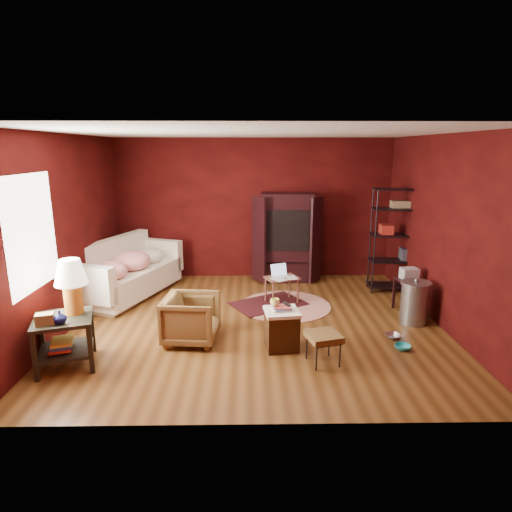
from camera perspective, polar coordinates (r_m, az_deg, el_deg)
The scene contains 18 objects.
room at distance 6.20m, azimuth -0.34°, elevation 3.13°, with size 5.54×5.04×2.84m.
sofa at distance 7.96m, azimuth -16.52°, elevation -2.57°, with size 1.95×0.57×0.76m, color white.
armchair at distance 5.95m, azimuth -8.61°, elevation -7.99°, with size 0.70×0.66×0.73m, color black.
pet_bowl_steel at distance 6.37m, azimuth 17.87°, elevation -9.46°, with size 0.22×0.05×0.22m, color #B1B3B8.
pet_bowl_turquoise at distance 6.07m, azimuth 19.02°, elevation -10.82°, with size 0.21×0.07×0.21m, color #27B0B9.
vase at distance 5.45m, azimuth -24.69°, elevation -7.46°, with size 0.15×0.16×0.15m, color #0D0F42.
mug at distance 5.59m, azimuth 2.52°, elevation -6.06°, with size 0.12×0.10×0.12m, color #FFFC7C.
side_table at distance 5.65m, azimuth -23.83°, elevation -5.73°, with size 0.83×0.83×1.31m.
sofa_cushions at distance 7.95m, azimuth -16.86°, elevation -2.00°, with size 1.61×2.42×0.94m.
hamper at distance 5.73m, azimuth 3.43°, elevation -9.63°, with size 0.49×0.49×0.61m.
footstool at distance 5.39m, azimuth 9.00°, elevation -10.69°, with size 0.47×0.47×0.39m.
rug_round at distance 7.30m, azimuth 3.94°, elevation -6.61°, with size 1.93×1.93×0.01m.
rug_oriental at distance 7.35m, azimuth 1.65°, elevation -6.35°, with size 1.42×1.28×0.01m.
laptop_desk at distance 7.32m, azimuth 3.44°, elevation -3.20°, with size 0.64×0.56×0.66m.
tv_armoire at distance 8.49m, azimuth 4.10°, elevation 2.71°, with size 1.38×0.73×1.75m.
wire_shelving at distance 8.20m, azimuth 18.44°, elevation 2.57°, with size 0.96×0.47×1.91m.
small_stand at distance 7.32m, azimuth 19.69°, elevation -2.92°, with size 0.40×0.40×0.73m.
trash_can at distance 6.94m, azimuth 20.37°, elevation -5.79°, with size 0.46×0.46×0.70m.
Camera 1 is at (-0.10, -6.10, 2.58)m, focal length 30.00 mm.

